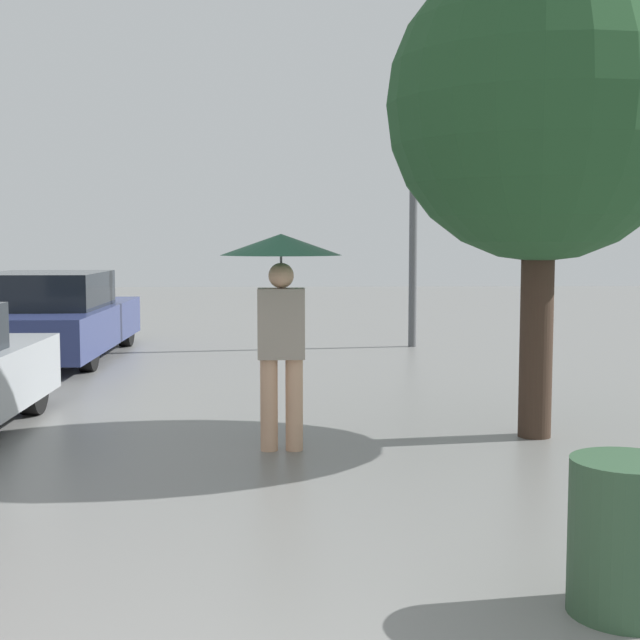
# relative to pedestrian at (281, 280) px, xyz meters

# --- Properties ---
(pedestrian) EXTENTS (0.97, 0.97, 1.75)m
(pedestrian) POSITION_rel_pedestrian_xyz_m (0.00, 0.00, 0.00)
(pedestrian) COLOR tan
(pedestrian) RESTS_ON ground_plane
(parked_car_farthest) EXTENTS (1.81, 4.36, 1.24)m
(parked_car_farthest) POSITION_rel_pedestrian_xyz_m (-3.35, 5.72, -0.80)
(parked_car_farthest) COLOR navy
(parked_car_farthest) RESTS_ON ground_plane
(tree) EXTENTS (2.62, 2.62, 4.13)m
(tree) POSITION_rel_pedestrian_xyz_m (2.19, 0.42, 1.43)
(tree) COLOR #38281E
(tree) RESTS_ON ground_plane
(street_lamp) EXTENTS (0.26, 0.26, 5.07)m
(street_lamp) POSITION_rel_pedestrian_xyz_m (2.03, 6.90, 1.53)
(street_lamp) COLOR #515456
(street_lamp) RESTS_ON ground_plane
(trash_bin) EXTENTS (0.52, 0.52, 0.72)m
(trash_bin) POSITION_rel_pedestrian_xyz_m (1.59, -3.21, -1.02)
(trash_bin) COLOR #2D4C33
(trash_bin) RESTS_ON ground_plane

